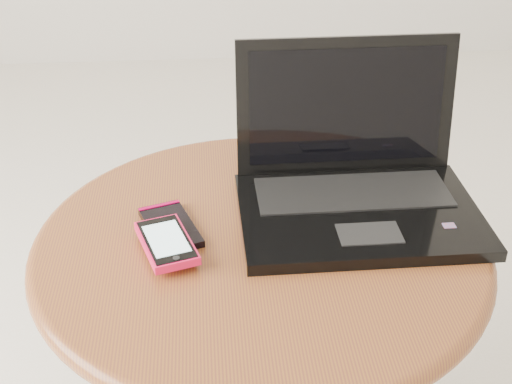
{
  "coord_description": "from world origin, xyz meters",
  "views": [
    {
      "loc": [
        0.04,
        -0.87,
        1.06
      ],
      "look_at": [
        0.1,
        -0.04,
        0.56
      ],
      "focal_mm": 50.31,
      "sensor_mm": 36.0,
      "label": 1
    }
  ],
  "objects": [
    {
      "name": "laptop",
      "position": [
        0.25,
        0.01,
        0.54
      ],
      "size": [
        0.34,
        0.27,
        0.22
      ],
      "color": "black",
      "rests_on": "table"
    },
    {
      "name": "table",
      "position": [
        0.11,
        -0.06,
        0.39
      ],
      "size": [
        0.63,
        0.63,
        0.5
      ],
      "color": "#552712",
      "rests_on": "ground"
    },
    {
      "name": "phone_black",
      "position": [
        -0.01,
        -0.04,
        0.51
      ],
      "size": [
        0.09,
        0.13,
        0.01
      ],
      "color": "black",
      "rests_on": "table"
    },
    {
      "name": "phone_pink",
      "position": [
        -0.02,
        -0.09,
        0.52
      ],
      "size": [
        0.09,
        0.12,
        0.01
      ],
      "color": "#FC154E",
      "rests_on": "phone_black"
    }
  ]
}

